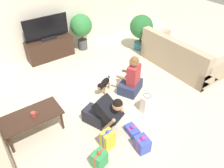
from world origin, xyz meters
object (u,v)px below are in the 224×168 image
Objects in this scene: gift_box_d at (108,139)px; tv at (47,29)px; coffee_table at (31,117)px; person_kneeling at (104,113)px; person_sitting at (132,79)px; potted_plant_back_right at (81,27)px; tv_console at (50,48)px; gift_box_a at (99,159)px; gift_box_b at (132,130)px; sofa_right at (180,57)px; dog at (104,84)px; gift_box_c at (142,144)px; potted_plant_corner_right at (141,28)px; mug at (34,114)px; gift_bag_a at (146,103)px.

tv is at bearing 82.79° from gift_box_d.
coffee_table is 1.24× the size of person_kneeling.
coffee_table is at bearing 130.02° from person_kneeling.
person_sitting is at bearing 35.99° from gift_box_d.
tv_console is at bearing 177.04° from potted_plant_back_right.
tv_console is 1.38× the size of person_sitting.
gift_box_a is 0.85m from gift_box_b.
sofa_right is at bearing 155.26° from person_sitting.
person_sitting is 1.89× the size of dog.
gift_box_d is (-0.43, 0.37, 0.05)m from gift_box_c.
gift_box_b is (-0.87, -3.32, -0.62)m from potted_plant_back_right.
potted_plant_back_right reaches higher than gift_box_b.
person_sitting is (-1.50, -1.42, -0.30)m from potted_plant_corner_right.
dog is (0.56, 0.83, -0.11)m from person_kneeling.
potted_plant_back_right reaches higher than sofa_right.
potted_plant_back_right is at bearing 75.32° from gift_box_b.
mug is at bearing -108.38° from dog.
gift_box_c is 0.96m from gift_bag_a.
person_sitting is at bearing -2.37° from coffee_table.
tv is 3.45m from gift_box_d.
gift_bag_a is (-0.14, -0.64, -0.15)m from person_sitting.
gift_box_a is 2.87× the size of mug.
gift_bag_a is 3.15× the size of mug.
tv reaches higher than gift_box_c.
potted_plant_corner_right reaches higher than coffee_table.
coffee_table is at bearing -29.17° from person_sitting.
dog is 1.26× the size of gift_bag_a.
sofa_right is 2.17m from dog.
dog is 1.30m from gift_box_b.
potted_plant_corner_right is at bearing 19.91° from coffee_table.
tv is at bearing 46.41° from sofa_right.
mug reaches higher than gift_bag_a.
gift_box_c is at bearing -12.21° from gift_box_a.
potted_plant_corner_right is at bearing 6.06° from sofa_right.
person_kneeling is 0.85m from gift_box_a.
dog is 1.66m from mug.
dog is (1.66, 0.24, -0.15)m from coffee_table.
potted_plant_back_right is (2.28, 2.29, 0.30)m from coffee_table.
dog is at bearing 34.25° from person_kneeling.
gift_box_d is at bearing -112.84° from potted_plant_back_right.
coffee_table is at bearing 143.99° from gift_box_b.
tv reaches higher than person_sitting.
gift_box_d is (-2.92, -0.98, -0.11)m from sofa_right.
potted_plant_back_right is at bearing 64.29° from gift_box_a.
person_sitting is (2.16, -0.09, -0.05)m from coffee_table.
dog is 1.63× the size of gift_box_b.
dog is at bearing 110.56° from gift_bag_a.
tv is at bearing -97.61° from person_sitting.
potted_plant_corner_right reaches higher than dog.
person_kneeling is at bearing -1.65° from person_sitting.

